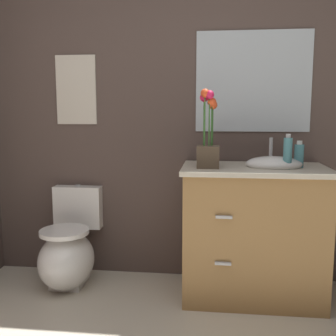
# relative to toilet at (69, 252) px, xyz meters

# --- Properties ---
(wall_back) EXTENTS (4.47, 0.05, 2.50)m
(wall_back) POSITION_rel_toilet_xyz_m (0.98, 0.30, 1.01)
(wall_back) COLOR #4C3D38
(wall_back) RESTS_ON ground_plane
(toilet) EXTENTS (0.38, 0.59, 0.69)m
(toilet) POSITION_rel_toilet_xyz_m (0.00, 0.00, 0.00)
(toilet) COLOR white
(toilet) RESTS_ON ground_plane
(vanity_cabinet) EXTENTS (0.94, 0.56, 1.07)m
(vanity_cabinet) POSITION_rel_toilet_xyz_m (1.29, -0.03, 0.21)
(vanity_cabinet) COLOR #9E7242
(vanity_cabinet) RESTS_ON ground_plane
(flower_vase) EXTENTS (0.14, 0.14, 0.50)m
(flower_vase) POSITION_rel_toilet_xyz_m (0.99, -0.10, 0.81)
(flower_vase) COLOR #4C3D2D
(flower_vase) RESTS_ON vanity_cabinet
(soap_bottle) EXTENTS (0.06, 0.06, 0.17)m
(soap_bottle) POSITION_rel_toilet_xyz_m (1.56, -0.02, 0.72)
(soap_bottle) COLOR teal
(soap_bottle) RESTS_ON vanity_cabinet
(lotion_bottle) EXTENTS (0.05, 0.05, 0.22)m
(lotion_bottle) POSITION_rel_toilet_xyz_m (1.48, -0.11, 0.74)
(lotion_bottle) COLOR teal
(lotion_bottle) RESTS_ON vanity_cabinet
(wall_poster) EXTENTS (0.30, 0.01, 0.50)m
(wall_poster) POSITION_rel_toilet_xyz_m (0.00, 0.27, 1.16)
(wall_poster) COLOR beige
(wall_mirror) EXTENTS (0.80, 0.01, 0.70)m
(wall_mirror) POSITION_rel_toilet_xyz_m (1.29, 0.27, 1.21)
(wall_mirror) COLOR #B2BCC6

